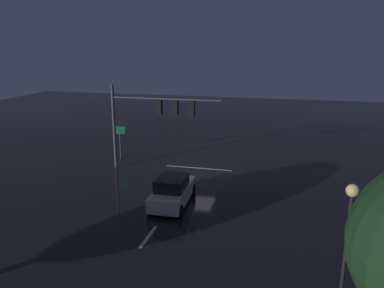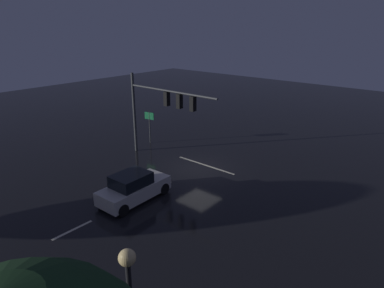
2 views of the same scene
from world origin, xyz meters
name	(u,v)px [view 1 (image 1 of 2)]	position (x,y,z in m)	size (l,w,h in m)	color
ground_plane	(196,171)	(0.00, 0.00, 0.00)	(80.00, 80.00, 0.00)	black
traffic_signal_assembly	(152,113)	(3.16, 0.45, 4.27)	(8.05, 0.47, 6.21)	#383A3D
lane_dash_far	(182,191)	(0.00, 4.00, 0.00)	(2.20, 0.16, 0.01)	beige
lane_dash_mid	(148,236)	(0.00, 10.00, 0.00)	(2.20, 0.16, 0.01)	beige
stop_bar	(199,168)	(0.00, -0.74, 0.00)	(5.00, 0.16, 0.01)	beige
car_approaching	(172,191)	(-0.01, 6.00, 0.80)	(2.00, 4.41, 1.70)	silver
street_lamp_left_kerb	(349,222)	(-8.35, 13.09, 3.27)	(0.44, 0.44, 4.62)	black
route_sign	(120,135)	(6.67, -1.57, 1.96)	(0.89, 0.23, 2.72)	#383A3D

